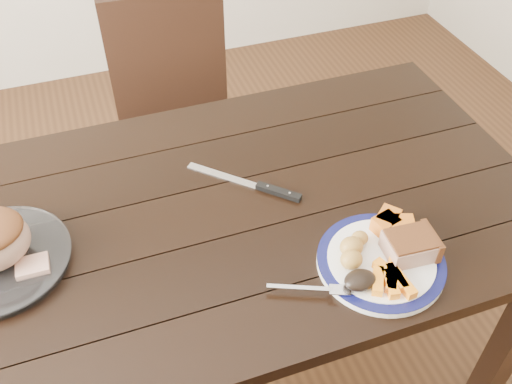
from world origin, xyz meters
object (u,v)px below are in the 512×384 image
object	(u,v)px
chair_far	(177,113)
pork_slice	(410,246)
dining_table	(224,234)
fork	(315,289)
dinner_plate	(381,262)
carving_knife	(264,188)

from	to	relation	value
chair_far	pork_slice	distance (m)	1.10
dining_table	fork	bearing A→B (deg)	-70.68
pork_slice	fork	size ratio (longest dim) A/B	0.63
dining_table	chair_far	xyz separation A→B (m)	(0.05, 0.74, -0.13)
chair_far	dinner_plate	distance (m)	1.08
dining_table	carving_knife	bearing A→B (deg)	14.70
chair_far	dinner_plate	bearing A→B (deg)	106.42
fork	carving_knife	world-z (taller)	fork
pork_slice	carving_knife	world-z (taller)	pork_slice
pork_slice	dining_table	bearing A→B (deg)	139.83
dining_table	carving_knife	size ratio (longest dim) A/B	6.60
dinner_plate	pork_slice	bearing A→B (deg)	-4.76
dinner_plate	chair_far	bearing A→B (deg)	102.97
chair_far	dinner_plate	world-z (taller)	chair_far
pork_slice	fork	xyz separation A→B (m)	(-0.23, -0.02, -0.02)
dining_table	pork_slice	world-z (taller)	pork_slice
chair_far	dinner_plate	size ratio (longest dim) A/B	3.26
pork_slice	carving_knife	distance (m)	0.39
pork_slice	fork	bearing A→B (deg)	-174.93
fork	carving_knife	xyz separation A→B (m)	(0.01, 0.34, -0.01)
fork	dining_table	bearing A→B (deg)	132.86
dining_table	carving_knife	distance (m)	0.16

